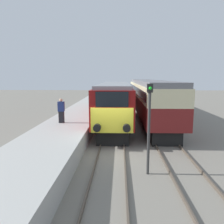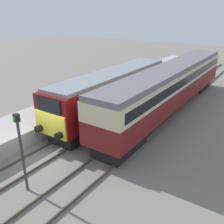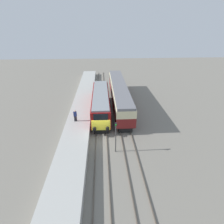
{
  "view_description": "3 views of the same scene",
  "coord_description": "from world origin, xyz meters",
  "px_view_note": "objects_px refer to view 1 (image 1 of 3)",
  "views": [
    {
      "loc": [
        0.46,
        -11.91,
        4.23
      ],
      "look_at": [
        0.0,
        0.56,
        2.23
      ],
      "focal_mm": 35.0,
      "sensor_mm": 36.0,
      "label": 1
    },
    {
      "loc": [
        10.55,
        -8.6,
        7.99
      ],
      "look_at": [
        1.7,
        4.56,
        1.6
      ],
      "focal_mm": 40.0,
      "sensor_mm": 36.0,
      "label": 2
    },
    {
      "loc": [
        0.3,
        -19.23,
        13.68
      ],
      "look_at": [
        1.7,
        4.56,
        1.6
      ],
      "focal_mm": 28.0,
      "sensor_mm": 36.0,
      "label": 3
    }
  ],
  "objects_px": {
    "passenger_carriage": "(148,95)",
    "person_on_platform": "(61,111)",
    "signal_post": "(149,122)",
    "locomotive": "(115,102)"
  },
  "relations": [
    {
      "from": "locomotive",
      "to": "passenger_carriage",
      "type": "distance_m",
      "value": 5.02
    },
    {
      "from": "person_on_platform",
      "to": "signal_post",
      "type": "bearing_deg",
      "value": -47.51
    },
    {
      "from": "passenger_carriage",
      "to": "person_on_platform",
      "type": "bearing_deg",
      "value": -131.75
    },
    {
      "from": "passenger_carriage",
      "to": "locomotive",
      "type": "bearing_deg",
      "value": -132.79
    },
    {
      "from": "locomotive",
      "to": "passenger_carriage",
      "type": "relative_size",
      "value": 0.68
    },
    {
      "from": "locomotive",
      "to": "signal_post",
      "type": "relative_size",
      "value": 3.55
    },
    {
      "from": "signal_post",
      "to": "locomotive",
      "type": "bearing_deg",
      "value": 99.56
    },
    {
      "from": "passenger_carriage",
      "to": "signal_post",
      "type": "distance_m",
      "value": 13.87
    },
    {
      "from": "locomotive",
      "to": "signal_post",
      "type": "bearing_deg",
      "value": -80.44
    },
    {
      "from": "passenger_carriage",
      "to": "person_on_platform",
      "type": "relative_size",
      "value": 11.9
    }
  ]
}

